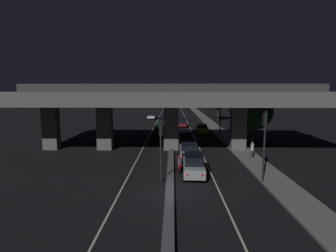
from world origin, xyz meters
TOP-DOWN VIEW (x-y plane):
  - ground_plane at (0.00, 0.00)m, footprint 200.00×200.00m
  - lane_line_left_inner at (-3.44, 35.00)m, footprint 0.12×126.00m
  - lane_line_right_inner at (3.44, 35.00)m, footprint 0.12×126.00m
  - median_divider at (0.00, 35.00)m, footprint 0.58×126.00m
  - sidewalk_right at (8.11, 28.00)m, footprint 2.44×126.00m
  - elevated_overpass at (-0.23, 13.40)m, footprint 35.85×12.36m
  - traffic_light_left_of_median at (-0.69, 2.19)m, footprint 0.30×0.49m
  - traffic_light_right_of_median at (6.99, 2.19)m, footprint 0.30×0.49m
  - street_lamp at (7.06, 23.05)m, footprint 2.79×0.32m
  - car_silver_lead at (1.91, 3.89)m, footprint 1.93×4.46m
  - car_silver_second at (1.85, 9.36)m, footprint 2.03×4.59m
  - car_dark_blue_third at (1.88, 17.22)m, footprint 2.05×4.41m
  - car_taxi_yellow_fourth at (4.89, 25.24)m, footprint 2.09×4.34m
  - car_dark_red_fifth at (1.95, 32.87)m, footprint 2.07×4.02m
  - car_dark_green_lead_oncoming at (-1.93, 23.07)m, footprint 2.19×4.82m
  - car_dark_green_second_oncoming at (-1.96, 34.55)m, footprint 2.01×4.31m
  - car_white_third_oncoming at (-5.07, 47.54)m, footprint 2.00×3.99m
  - motorcycle_red_filtering_near at (0.78, 4.91)m, footprint 0.32×1.90m
  - motorcycle_white_filtering_mid at (0.99, 13.75)m, footprint 0.34×1.79m
  - pedestrian_on_sidewalk at (8.25, 9.07)m, footprint 0.31×0.31m
  - roadside_tree_kerbside_near at (9.97, 14.81)m, footprint 4.65×4.65m
  - roadside_tree_kerbside_mid at (10.88, 28.18)m, footprint 3.08×3.08m
  - roadside_tree_kerbside_far at (10.53, 43.25)m, footprint 4.32×4.32m

SIDE VIEW (x-z plane):
  - ground_plane at x=0.00m, z-range 0.00..0.00m
  - lane_line_left_inner at x=-3.44m, z-range 0.00..0.00m
  - lane_line_right_inner at x=3.44m, z-range 0.00..0.00m
  - sidewalk_right at x=8.11m, z-range 0.00..0.15m
  - median_divider at x=0.00m, z-range 0.00..0.25m
  - motorcycle_red_filtering_near at x=0.78m, z-range -0.10..1.29m
  - motorcycle_white_filtering_mid at x=0.99m, z-range -0.11..1.34m
  - car_dark_green_lead_oncoming at x=-1.93m, z-range 0.02..1.44m
  - car_taxi_yellow_fourth at x=4.89m, z-range 0.00..1.53m
  - car_silver_second at x=1.85m, z-range 0.01..1.57m
  - car_white_third_oncoming at x=-5.07m, z-range 0.03..1.57m
  - car_dark_green_second_oncoming at x=-1.96m, z-range 0.03..1.61m
  - car_dark_red_fifth at x=1.95m, z-range 0.02..1.68m
  - car_dark_blue_third at x=1.88m, z-range 0.03..1.69m
  - car_silver_lead at x=1.91m, z-range 0.02..1.80m
  - pedestrian_on_sidewalk at x=8.25m, z-range 0.16..1.81m
  - traffic_light_left_of_median at x=-0.69m, z-range 0.87..5.64m
  - traffic_light_right_of_median at x=6.99m, z-range 0.98..6.46m
  - roadside_tree_kerbside_near at x=9.97m, z-range 1.07..7.86m
  - roadside_tree_kerbside_mid at x=10.88m, z-range 1.47..7.56m
  - street_lamp at x=7.06m, z-range 0.77..8.57m
  - roadside_tree_kerbside_far at x=10.53m, z-range 1.29..8.23m
  - elevated_overpass at x=-0.23m, z-range 2.04..9.76m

